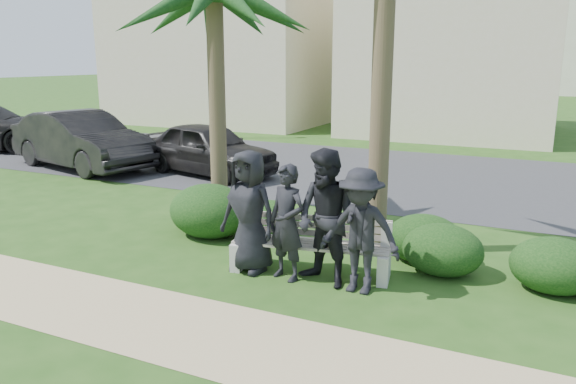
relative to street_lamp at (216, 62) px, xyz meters
name	(u,v)px	position (x,y,z in m)	size (l,w,h in m)	color
ground	(300,284)	(9.00, -12.00, -2.94)	(160.00, 160.00, 0.00)	#244B15
footpath	(234,340)	(9.00, -13.80, -2.94)	(30.00, 1.60, 0.01)	tan
asphalt_street	(424,177)	(9.00, -4.00, -2.94)	(160.00, 8.00, 0.01)	#2D2D30
stucco_bldg_left	(230,46)	(-3.00, 6.00, 0.72)	(10.40, 8.40, 7.30)	beige
stucco_bldg_right	(458,44)	(8.00, 6.00, 0.72)	(8.40, 8.40, 7.30)	beige
street_lamp	(216,62)	(0.00, 0.00, 0.00)	(0.36, 0.36, 4.29)	black
park_bench	(311,249)	(8.96, -11.55, -2.58)	(2.40, 0.95, 0.81)	gray
man_a	(249,211)	(8.10, -11.84, -2.04)	(0.89, 0.58, 1.81)	black
man_b	(287,223)	(8.74, -11.90, -2.11)	(0.61, 0.40, 1.66)	black
man_c	(327,218)	(9.32, -11.85, -1.99)	(0.93, 0.72, 1.91)	black
man_d	(360,231)	(9.82, -11.90, -2.09)	(1.10, 0.63, 1.71)	black
hedge_a	(200,209)	(6.27, -10.43, -2.56)	(1.18, 0.97, 0.77)	black
hedge_b	(209,209)	(6.63, -10.68, -2.46)	(1.48, 1.22, 0.96)	black
hedge_c	(269,219)	(7.68, -10.40, -2.59)	(1.09, 0.90, 0.71)	black
hedge_d	(425,238)	(10.36, -10.34, -2.56)	(1.18, 0.98, 0.77)	black
hedge_e	(443,248)	(10.70, -10.73, -2.56)	(1.18, 0.97, 0.77)	black
hedge_extra	(555,264)	(12.19, -10.73, -2.56)	(1.18, 0.97, 0.77)	black
car_a	(208,149)	(3.58, -6.08, -2.24)	(1.66, 4.12, 1.40)	black
car_b	(81,140)	(-0.16, -6.94, -2.13)	(1.71, 4.91, 1.62)	black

